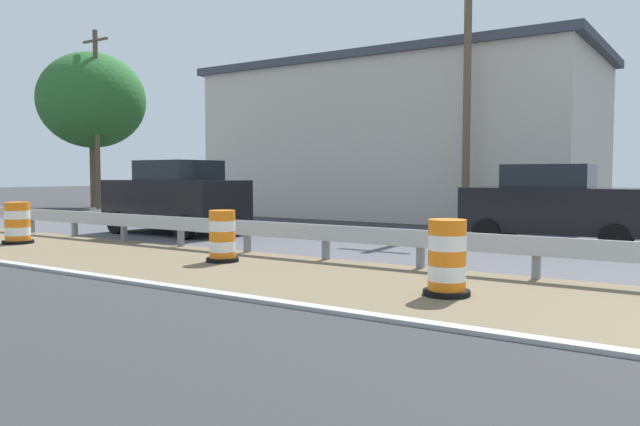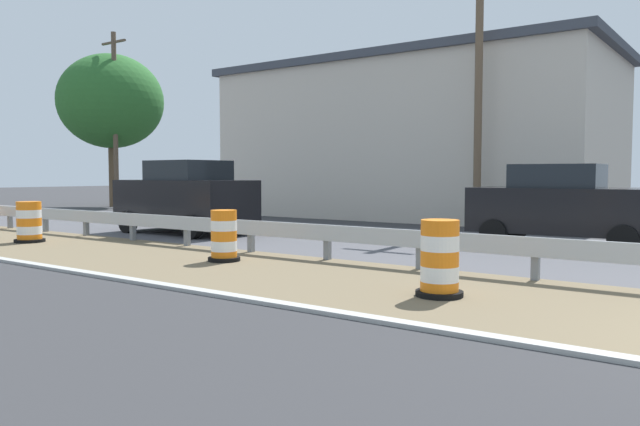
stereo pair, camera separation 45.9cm
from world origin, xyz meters
name	(u,v)px [view 2 (the right image)]	position (x,y,z in m)	size (l,w,h in m)	color
traffic_barrel_nearest	(440,262)	(0.52, 4.77, 0.49)	(0.67, 0.67, 1.08)	orange
traffic_barrel_close	(224,238)	(1.27, 9.74, 0.46)	(0.64, 0.64, 1.01)	orange
traffic_barrel_mid	(29,224)	(0.83, 16.14, 0.46)	(0.74, 0.74, 1.03)	orange
car_lead_far_lane	(186,197)	(4.75, 14.72, 1.05)	(2.23, 4.26, 2.11)	black
car_mid_far_lane	(563,205)	(7.83, 4.99, 0.98)	(2.12, 4.32, 1.95)	black
roadside_shop_near	(416,140)	(15.56, 12.82, 3.11)	(8.09, 15.41, 6.20)	beige
utility_pole_near	(479,72)	(11.06, 8.42, 4.88)	(0.24, 1.80, 9.44)	brown
utility_pole_mid	(115,118)	(11.68, 27.55, 4.53)	(0.24, 1.80, 8.74)	brown
tree_roadside	(111,102)	(12.50, 29.02, 5.51)	(5.42, 5.42, 7.96)	brown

